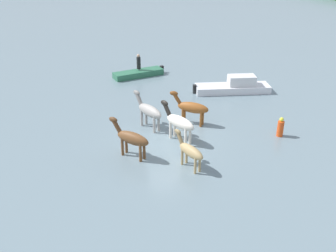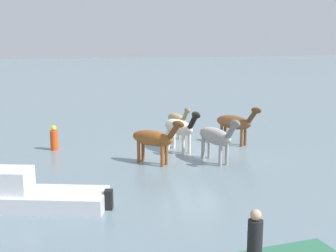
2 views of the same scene
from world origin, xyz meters
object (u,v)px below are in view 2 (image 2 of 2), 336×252
object	(u,v)px
horse_rear_stallion	(180,128)
buoy_channel_marker	(54,139)
horse_gray_outer	(154,139)
boat_skiff_near	(17,197)
horse_lead	(216,137)
horse_pinto_flank	(177,120)
person_spotter_bow	(255,238)
horse_dun_straggler	(235,123)

from	to	relation	value
horse_rear_stallion	buoy_channel_marker	xyz separation A→B (m)	(1.30, 5.57, -0.59)
horse_gray_outer	boat_skiff_near	bearing A→B (deg)	-98.64
horse_lead	buoy_channel_marker	xyz separation A→B (m)	(3.31, 6.70, -0.59)
horse_pinto_flank	buoy_channel_marker	xyz separation A→B (m)	(-1.51, 6.02, -0.41)
horse_gray_outer	boat_skiff_near	size ratio (longest dim) A/B	0.37
boat_skiff_near	horse_lead	bearing A→B (deg)	-139.61
boat_skiff_near	person_spotter_bow	xyz separation A→B (m)	(-5.72, -5.60, 0.80)
person_spotter_bow	buoy_channel_marker	world-z (taller)	person_spotter_bow
person_spotter_bow	horse_lead	bearing A→B (deg)	-10.88
boat_skiff_near	buoy_channel_marker	bearing A→B (deg)	-82.23
horse_lead	person_spotter_bow	size ratio (longest dim) A/B	2.12
horse_lead	horse_rear_stallion	world-z (taller)	horse_rear_stallion
boat_skiff_near	horse_pinto_flank	bearing A→B (deg)	-114.61
boat_skiff_near	horse_dun_straggler	bearing A→B (deg)	-130.40
horse_gray_outer	horse_dun_straggler	world-z (taller)	horse_dun_straggler
buoy_channel_marker	horse_pinto_flank	bearing A→B (deg)	-75.90
horse_rear_stallion	horse_pinto_flank	xyz separation A→B (m)	(2.81, -0.45, -0.18)
horse_lead	horse_pinto_flank	distance (m)	4.87
horse_gray_outer	buoy_channel_marker	distance (m)	5.19
horse_gray_outer	horse_lead	size ratio (longest dim) A/B	0.83
horse_dun_straggler	horse_lead	world-z (taller)	horse_lead
horse_pinto_flank	person_spotter_bow	xyz separation A→B (m)	(-14.29, 1.14, 0.20)
horse_gray_outer	buoy_channel_marker	xyz separation A→B (m)	(3.05, 4.16, -0.55)
horse_dun_straggler	horse_pinto_flank	distance (m)	3.08
horse_rear_stallion	horse_pinto_flank	bearing A→B (deg)	147.13
horse_pinto_flank	horse_gray_outer	bearing A→B (deg)	-39.73
horse_rear_stallion	person_spotter_bow	world-z (taller)	horse_rear_stallion
horse_dun_straggler	boat_skiff_near	bearing A→B (deg)	-91.91
horse_rear_stallion	horse_pinto_flank	world-z (taller)	horse_rear_stallion
horse_gray_outer	horse_dun_straggler	distance (m)	5.03
horse_gray_outer	horse_lead	distance (m)	2.55
horse_gray_outer	boat_skiff_near	world-z (taller)	horse_gray_outer
horse_rear_stallion	person_spotter_bow	size ratio (longest dim) A/B	2.11
horse_lead	horse_rear_stallion	xyz separation A→B (m)	(2.00, 1.13, 0.00)
horse_dun_straggler	horse_lead	bearing A→B (deg)	-68.78
horse_lead	horse_rear_stallion	bearing A→B (deg)	-171.84
horse_pinto_flank	boat_skiff_near	size ratio (longest dim) A/B	0.38
horse_gray_outer	horse_rear_stallion	bearing A→B (deg)	93.16
horse_gray_outer	person_spotter_bow	distance (m)	9.75
horse_dun_straggler	horse_pinto_flank	size ratio (longest dim) A/B	1.02
horse_dun_straggler	horse_rear_stallion	xyz separation A→B (m)	(-0.90, 2.87, 0.05)
horse_gray_outer	horse_pinto_flank	xyz separation A→B (m)	(4.56, -1.86, -0.14)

